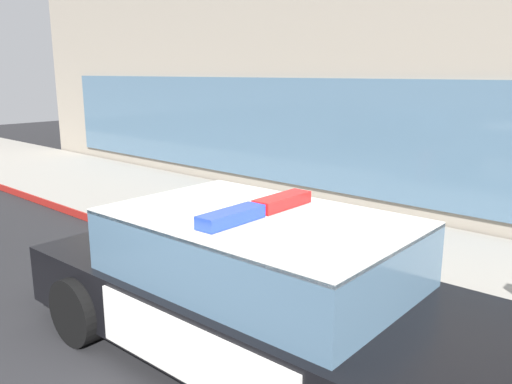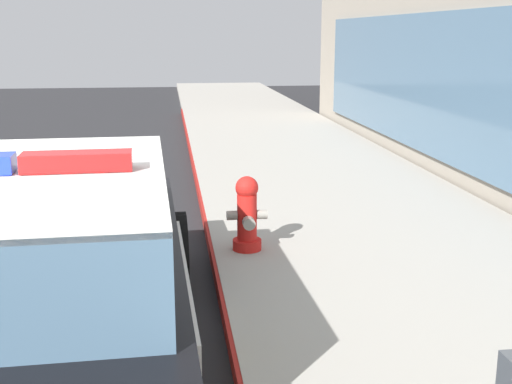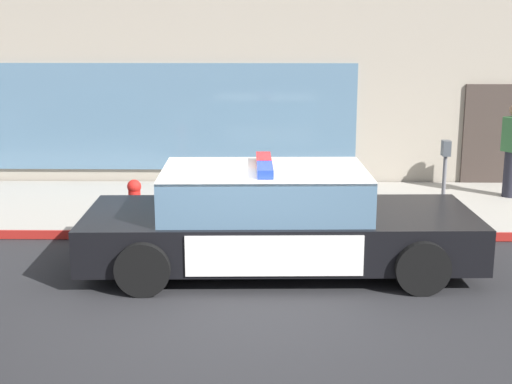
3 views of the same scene
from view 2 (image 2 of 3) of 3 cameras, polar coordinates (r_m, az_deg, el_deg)
The scene contains 4 objects.
sidewalk at distance 5.23m, azimuth 17.83°, elevation -11.13°, with size 48.00×3.50×0.15m, color #A39E93.
curb_red_paint at distance 4.78m, azimuth -2.23°, elevation -12.85°, with size 28.80×0.04×0.14m, color maroon.
police_cruiser at distance 4.28m, azimuth -19.36°, elevation -8.02°, with size 5.22×2.27×1.49m.
fire_hydrant at distance 6.36m, azimuth -0.78°, elevation -1.96°, with size 0.34×0.39×0.73m.
Camera 2 is at (4.26, 1.82, 2.20)m, focal length 46.52 mm.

